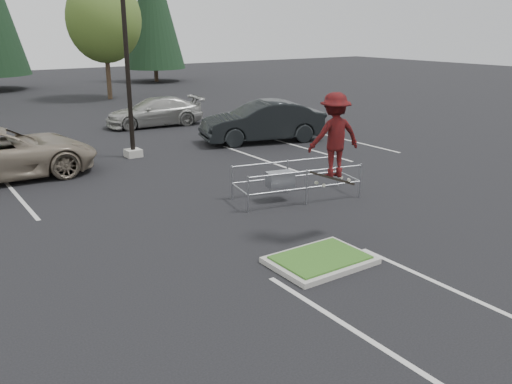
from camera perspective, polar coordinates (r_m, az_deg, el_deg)
ground at (r=12.25m, az=6.76°, el=-7.43°), size 120.00×120.00×0.00m
grass_median at (r=12.22m, az=6.77°, el=-7.10°), size 2.20×1.60×0.16m
stall_lines at (r=16.38m, az=-10.88°, el=-1.18°), size 22.62×17.60×0.01m
light_pole at (r=21.81m, az=-13.58°, el=15.37°), size 0.70×0.60×10.12m
decid_c at (r=40.44m, az=-15.71°, el=16.83°), size 5.12×5.12×8.38m
conif_c at (r=52.43m, az=-10.85°, el=18.83°), size 5.50×5.50×12.50m
cart_corral at (r=16.24m, az=2.97°, el=1.40°), size 3.94×2.08×1.06m
skateboarder at (r=12.94m, az=8.29°, el=5.87°), size 1.43×1.02×2.31m
car_r_charc at (r=24.58m, az=0.69°, el=7.42°), size 5.84×3.34×1.82m
car_far_silver at (r=29.09m, az=-10.57°, el=8.30°), size 5.24×2.64×1.46m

